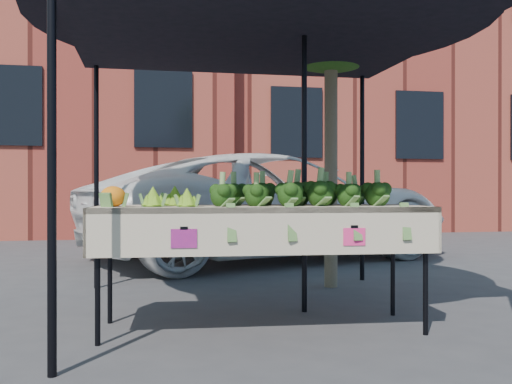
{
  "coord_description": "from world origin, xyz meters",
  "views": [
    {
      "loc": [
        -0.86,
        -4.28,
        1.02
      ],
      "look_at": [
        -0.03,
        0.08,
        1.0
      ],
      "focal_mm": 40.76,
      "sensor_mm": 36.0,
      "label": 1
    }
  ],
  "objects_px": {
    "table": "(261,267)",
    "street_tree": "(331,97)",
    "canopy": "(261,148)",
    "vehicle": "(271,72)"
  },
  "relations": [
    {
      "from": "table",
      "to": "street_tree",
      "type": "bearing_deg",
      "value": 57.11
    },
    {
      "from": "table",
      "to": "canopy",
      "type": "xyz_separation_m",
      "value": [
        0.12,
        0.59,
        0.92
      ]
    },
    {
      "from": "table",
      "to": "vehicle",
      "type": "bearing_deg",
      "value": 76.86
    },
    {
      "from": "street_tree",
      "to": "vehicle",
      "type": "bearing_deg",
      "value": 91.84
    },
    {
      "from": "canopy",
      "to": "vehicle",
      "type": "xyz_separation_m",
      "value": [
        0.88,
        3.67,
        1.4
      ]
    },
    {
      "from": "vehicle",
      "to": "street_tree",
      "type": "bearing_deg",
      "value": 163.53
    },
    {
      "from": "table",
      "to": "canopy",
      "type": "distance_m",
      "value": 1.1
    },
    {
      "from": "vehicle",
      "to": "street_tree",
      "type": "distance_m",
      "value": 2.71
    },
    {
      "from": "vehicle",
      "to": "street_tree",
      "type": "height_order",
      "value": "vehicle"
    },
    {
      "from": "table",
      "to": "street_tree",
      "type": "relative_size",
      "value": 0.62
    }
  ]
}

